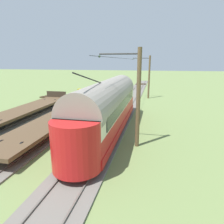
% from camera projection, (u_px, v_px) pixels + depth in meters
% --- Properties ---
extents(ground_plane, '(220.00, 220.00, 0.00)m').
position_uv_depth(ground_plane, '(78.00, 113.00, 22.66)').
color(ground_plane, olive).
extents(track_streetcar_siding, '(2.80, 80.00, 0.18)m').
position_uv_depth(track_streetcar_siding, '(120.00, 115.00, 21.96)').
color(track_streetcar_siding, '#666059').
rests_on(track_streetcar_siding, ground).
extents(track_adjacent_siding, '(2.80, 80.00, 0.18)m').
position_uv_depth(track_adjacent_siding, '(79.00, 112.00, 22.94)').
color(track_adjacent_siding, '#666059').
rests_on(track_adjacent_siding, ground).
extents(track_third_siding, '(2.80, 80.00, 0.18)m').
position_uv_depth(track_third_siding, '(42.00, 110.00, 23.92)').
color(track_third_siding, '#666059').
rests_on(track_third_siding, ground).
extents(vintage_streetcar, '(2.65, 15.90, 5.10)m').
position_uv_depth(vintage_streetcar, '(108.00, 106.00, 16.15)').
color(vintage_streetcar, red).
rests_on(vintage_streetcar, ground).
extents(flatcar_adjacent, '(2.80, 13.47, 1.60)m').
position_uv_depth(flatcar_adjacent, '(51.00, 121.00, 16.83)').
color(flatcar_adjacent, brown).
rests_on(flatcar_adjacent, ground).
extents(flatcar_far_siding, '(2.80, 13.36, 1.60)m').
position_uv_depth(flatcar_far_siding, '(28.00, 108.00, 21.38)').
color(flatcar_far_siding, brown).
rests_on(flatcar_far_siding, ground).
extents(catenary_pole_foreground, '(2.84, 0.28, 6.61)m').
position_uv_depth(catenary_pole_foreground, '(149.00, 76.00, 31.17)').
color(catenary_pole_foreground, brown).
rests_on(catenary_pole_foreground, ground).
extents(catenary_pole_mid_near, '(2.84, 0.28, 6.61)m').
position_uv_depth(catenary_pole_mid_near, '(137.00, 97.00, 13.16)').
color(catenary_pole_mid_near, brown).
rests_on(catenary_pole_mid_near, ground).
extents(overhead_wire_run, '(2.64, 23.02, 0.18)m').
position_uv_depth(overhead_wire_run, '(125.00, 58.00, 22.64)').
color(overhead_wire_run, black).
rests_on(overhead_wire_run, ground).
extents(spare_tie_stack, '(2.40, 2.40, 0.54)m').
position_uv_depth(spare_tie_stack, '(48.00, 97.00, 31.35)').
color(spare_tie_stack, '#382819').
rests_on(spare_tie_stack, ground).
extents(track_end_bumper, '(1.80, 0.60, 0.80)m').
position_uv_depth(track_end_bumper, '(82.00, 91.00, 36.95)').
color(track_end_bumper, '#B2A519').
rests_on(track_end_bumper, ground).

